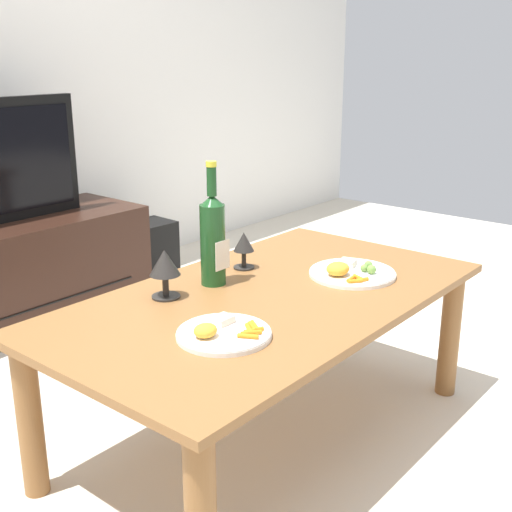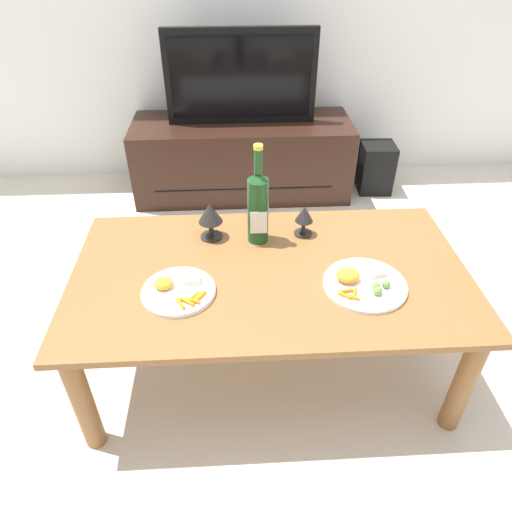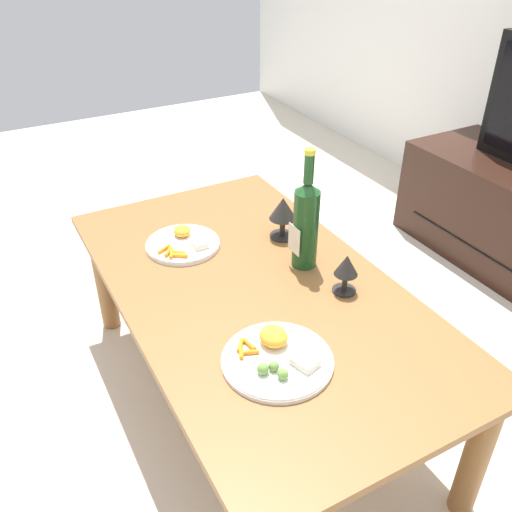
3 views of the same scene
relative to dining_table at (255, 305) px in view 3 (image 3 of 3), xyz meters
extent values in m
plane|color=beige|center=(0.00, 0.00, -0.41)|extent=(6.40, 6.40, 0.00)
cube|color=brown|center=(0.00, 0.00, 0.06)|extent=(1.40, 0.78, 0.03)
cylinder|color=brown|center=(-0.63, -0.32, -0.18)|extent=(0.07, 0.07, 0.46)
cylinder|color=brown|center=(-0.63, 0.32, -0.18)|extent=(0.07, 0.07, 0.46)
cylinder|color=brown|center=(0.63, 0.32, -0.18)|extent=(0.07, 0.07, 0.46)
cube|color=black|center=(-0.06, 1.23, -0.27)|extent=(1.08, 0.01, 0.01)
cylinder|color=#19471E|center=(-0.03, 0.19, 0.20)|extent=(0.08, 0.08, 0.26)
cone|color=#19471E|center=(-0.03, 0.19, 0.34)|extent=(0.08, 0.08, 0.04)
cylinder|color=#19471E|center=(-0.03, 0.19, 0.40)|extent=(0.03, 0.03, 0.09)
cylinder|color=yellow|center=(-0.03, 0.19, 0.45)|extent=(0.03, 0.03, 0.02)
cube|color=silver|center=(-0.03, 0.15, 0.18)|extent=(0.06, 0.00, 0.09)
cylinder|color=black|center=(-0.21, 0.22, 0.08)|extent=(0.09, 0.09, 0.01)
cylinder|color=black|center=(-0.21, 0.22, 0.11)|extent=(0.02, 0.02, 0.07)
cone|color=black|center=(-0.21, 0.22, 0.18)|extent=(0.09, 0.09, 0.08)
cylinder|color=black|center=(0.15, 0.22, 0.08)|extent=(0.07, 0.07, 0.01)
cylinder|color=black|center=(0.15, 0.22, 0.11)|extent=(0.02, 0.02, 0.06)
cone|color=black|center=(0.15, 0.22, 0.17)|extent=(0.07, 0.07, 0.06)
cylinder|color=white|center=(-0.31, -0.10, 0.08)|extent=(0.25, 0.25, 0.01)
torus|color=white|center=(-0.31, -0.10, 0.09)|extent=(0.25, 0.25, 0.01)
ellipsoid|color=orange|center=(-0.36, -0.09, 0.10)|extent=(0.06, 0.06, 0.03)
cube|color=beige|center=(-0.27, -0.06, 0.10)|extent=(0.05, 0.05, 0.02)
cylinder|color=orange|center=(-0.30, -0.18, 0.09)|extent=(0.04, 0.05, 0.01)
cylinder|color=orange|center=(-0.28, -0.17, 0.09)|extent=(0.05, 0.04, 0.01)
cylinder|color=orange|center=(-0.26, -0.16, 0.09)|extent=(0.05, 0.03, 0.01)
cylinder|color=orange|center=(-0.24, -0.15, 0.09)|extent=(0.04, 0.05, 0.01)
cylinder|color=orange|center=(-0.25, -0.15, 0.09)|extent=(0.04, 0.05, 0.01)
cylinder|color=orange|center=(-0.26, -0.15, 0.09)|extent=(0.04, 0.05, 0.01)
cylinder|color=white|center=(0.31, -0.10, 0.08)|extent=(0.28, 0.28, 0.01)
torus|color=white|center=(0.31, -0.10, 0.09)|extent=(0.28, 0.28, 0.01)
ellipsoid|color=orange|center=(0.26, -0.08, 0.11)|extent=(0.08, 0.07, 0.04)
cube|color=beige|center=(0.36, -0.06, 0.10)|extent=(0.07, 0.07, 0.02)
cylinder|color=orange|center=(0.24, -0.14, 0.09)|extent=(0.05, 0.02, 0.01)
cylinder|color=orange|center=(0.26, -0.16, 0.09)|extent=(0.03, 0.05, 0.01)
cylinder|color=orange|center=(0.23, -0.17, 0.09)|extent=(0.04, 0.04, 0.01)
cylinder|color=orange|center=(0.25, -0.18, 0.09)|extent=(0.05, 0.03, 0.01)
sphere|color=olive|center=(0.34, -0.13, 0.10)|extent=(0.03, 0.03, 0.03)
sphere|color=olive|center=(0.34, -0.16, 0.10)|extent=(0.03, 0.03, 0.03)
sphere|color=olive|center=(0.38, -0.13, 0.10)|extent=(0.03, 0.03, 0.03)
camera|label=1|loc=(-1.47, -1.16, 0.78)|focal=46.39mm
camera|label=2|loc=(-0.12, -1.27, 1.09)|focal=32.29mm
camera|label=3|loc=(1.18, -0.63, 1.05)|focal=38.76mm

